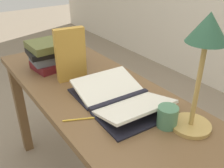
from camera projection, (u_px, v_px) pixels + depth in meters
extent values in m
cube|color=brown|center=(103.00, 98.00, 1.20)|extent=(1.57, 0.56, 0.03)
cube|color=brown|center=(21.00, 109.00, 1.79)|extent=(0.06, 0.06, 0.73)
cube|color=brown|center=(78.00, 91.00, 2.03)|extent=(0.06, 0.06, 0.73)
cube|color=black|center=(120.00, 100.00, 1.13)|extent=(0.04, 0.31, 0.02)
cube|color=black|center=(106.00, 90.00, 1.22)|extent=(0.23, 0.33, 0.01)
cube|color=black|center=(136.00, 114.00, 1.05)|extent=(0.23, 0.33, 0.01)
cube|color=silver|center=(107.00, 86.00, 1.20)|extent=(0.21, 0.31, 0.07)
cube|color=silver|center=(134.00, 107.00, 1.04)|extent=(0.21, 0.31, 0.07)
cube|color=maroon|center=(54.00, 64.00, 1.46)|extent=(0.19, 0.24, 0.04)
cube|color=slate|center=(53.00, 57.00, 1.44)|extent=(0.16, 0.24, 0.05)
cube|color=black|center=(52.00, 50.00, 1.42)|extent=(0.20, 0.28, 0.03)
cube|color=brown|center=(51.00, 44.00, 1.41)|extent=(0.20, 0.25, 0.04)
cube|color=#BC8933|center=(71.00, 55.00, 1.27)|extent=(0.06, 0.16, 0.28)
cylinder|color=tan|center=(190.00, 125.00, 0.97)|extent=(0.16, 0.16, 0.02)
cylinder|color=tan|center=(198.00, 87.00, 0.89)|extent=(0.02, 0.02, 0.33)
cone|color=#285138|center=(209.00, 27.00, 0.79)|extent=(0.14, 0.14, 0.10)
cylinder|color=#4C7F5B|center=(167.00, 117.00, 0.96)|extent=(0.08, 0.08, 0.09)
torus|color=#4C7F5B|center=(170.00, 111.00, 1.00)|extent=(0.03, 0.05, 0.05)
cylinder|color=gold|center=(83.00, 119.00, 1.01)|extent=(0.08, 0.15, 0.01)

